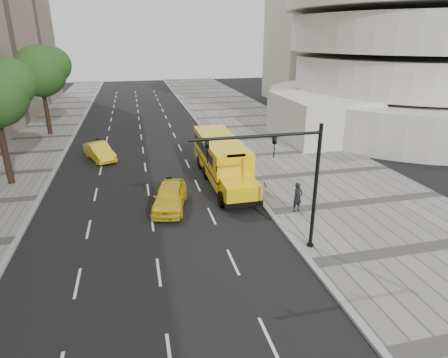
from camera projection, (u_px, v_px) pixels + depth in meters
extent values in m
plane|color=black|center=(162.00, 189.00, 26.32)|extent=(140.00, 140.00, 0.00)
cube|color=gray|center=(319.00, 174.00, 28.90)|extent=(12.00, 140.00, 0.15)
cube|color=gray|center=(244.00, 180.00, 27.60)|extent=(0.30, 140.00, 0.15)
cube|color=gray|center=(40.00, 198.00, 24.55)|extent=(0.30, 140.00, 0.15)
cylinder|color=silver|center=(404.00, 108.00, 44.84)|extent=(32.00, 32.00, 4.00)
cylinder|color=silver|center=(410.00, 72.00, 43.38)|extent=(26.00, 26.00, 3.60)
cylinder|color=silver|center=(416.00, 34.00, 41.88)|extent=(27.60, 27.60, 3.60)
cube|color=silver|center=(320.00, 118.00, 38.31)|extent=(8.00, 10.00, 4.40)
cylinder|color=black|center=(4.00, 146.00, 25.92)|extent=(0.44, 0.44, 5.80)
sphere|color=#1F4216|center=(11.00, 83.00, 24.93)|extent=(3.24, 3.24, 3.24)
cylinder|color=black|center=(46.00, 108.00, 39.39)|extent=(0.44, 0.44, 5.94)
sphere|color=#1F4216|center=(40.00, 71.00, 38.06)|extent=(5.15, 5.15, 5.15)
sphere|color=#1F4216|center=(53.00, 65.00, 38.40)|extent=(3.61, 3.61, 3.61)
sphere|color=#1F4216|center=(29.00, 76.00, 37.61)|extent=(3.35, 3.35, 3.35)
cube|color=yellow|center=(220.00, 154.00, 27.91)|extent=(2.50, 9.00, 2.45)
cube|color=yellow|center=(240.00, 190.00, 23.16)|extent=(2.20, 2.00, 1.10)
cube|color=black|center=(244.00, 204.00, 22.56)|extent=(2.38, 0.25, 0.35)
cube|color=black|center=(220.00, 161.00, 28.10)|extent=(2.52, 9.00, 0.12)
cube|color=black|center=(236.00, 167.00, 23.71)|extent=(2.05, 0.10, 0.90)
cube|color=black|center=(219.00, 147.00, 28.20)|extent=(2.52, 7.50, 0.70)
cube|color=yellow|center=(236.00, 155.00, 23.42)|extent=(1.40, 0.12, 0.28)
ellipsoid|color=silver|center=(272.00, 184.00, 21.93)|extent=(0.32, 0.32, 0.14)
cylinder|color=black|center=(266.00, 187.00, 22.15)|extent=(0.36, 0.47, 0.58)
cylinder|color=black|center=(221.00, 199.00, 23.40)|extent=(0.30, 1.00, 1.00)
cylinder|color=black|center=(256.00, 196.00, 23.89)|extent=(0.30, 1.00, 1.00)
cylinder|color=black|center=(206.00, 172.00, 28.12)|extent=(0.30, 1.00, 1.00)
cylinder|color=black|center=(235.00, 169.00, 28.61)|extent=(0.30, 1.00, 1.00)
cylinder|color=black|center=(200.00, 162.00, 30.39)|extent=(0.30, 1.00, 1.00)
cylinder|color=black|center=(227.00, 160.00, 30.89)|extent=(0.30, 1.00, 1.00)
imported|color=yellow|center=(170.00, 196.00, 23.09)|extent=(2.84, 4.88, 1.56)
imported|color=yellow|center=(99.00, 152.00, 32.23)|extent=(3.09, 4.64, 1.45)
imported|color=black|center=(298.00, 197.00, 22.28)|extent=(0.77, 0.63, 1.81)
cylinder|color=black|center=(315.00, 190.00, 17.78)|extent=(0.18, 0.18, 6.40)
cylinder|color=black|center=(310.00, 246.00, 18.88)|extent=(0.36, 0.36, 0.25)
cylinder|color=black|center=(257.00, 136.00, 16.13)|extent=(6.00, 0.14, 0.14)
imported|color=black|center=(274.00, 147.00, 16.50)|extent=(0.16, 0.20, 1.00)
imported|color=black|center=(207.00, 152.00, 15.84)|extent=(0.16, 0.20, 1.00)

